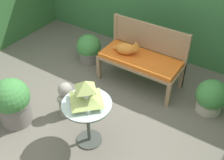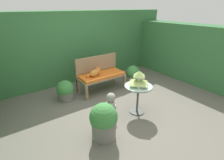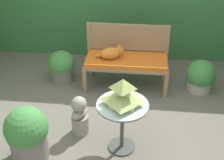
{
  "view_description": "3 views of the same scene",
  "coord_description": "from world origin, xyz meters",
  "px_view_note": "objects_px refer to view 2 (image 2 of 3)",
  "views": [
    {
      "loc": [
        1.7,
        -2.12,
        2.84
      ],
      "look_at": [
        0.01,
        0.47,
        0.39
      ],
      "focal_mm": 45.0,
      "sensor_mm": 36.0,
      "label": 1
    },
    {
      "loc": [
        -2.18,
        -2.71,
        2.18
      ],
      "look_at": [
        0.1,
        0.54,
        0.49
      ],
      "focal_mm": 28.0,
      "sensor_mm": 36.0,
      "label": 2
    },
    {
      "loc": [
        0.35,
        -3.09,
        2.69
      ],
      "look_at": [
        -0.03,
        0.54,
        0.41
      ],
      "focal_mm": 50.0,
      "sensor_mm": 36.0,
      "label": 3
    }
  ],
  "objects_px": {
    "garden_bench": "(102,76)",
    "potted_plant_bench_left": "(65,91)",
    "potted_plant_hedge_corner": "(133,74)",
    "garden_bust": "(111,105)",
    "patio_table": "(138,92)",
    "cat": "(95,73)",
    "potted_plant_table_far": "(104,121)",
    "pagoda_birdhouse": "(139,80)"
  },
  "relations": [
    {
      "from": "garden_bench",
      "to": "potted_plant_bench_left",
      "type": "height_order",
      "value": "potted_plant_bench_left"
    },
    {
      "from": "potted_plant_bench_left",
      "to": "potted_plant_hedge_corner",
      "type": "distance_m",
      "value": 2.17
    },
    {
      "from": "garden_bust",
      "to": "potted_plant_bench_left",
      "type": "distance_m",
      "value": 1.33
    },
    {
      "from": "patio_table",
      "to": "garden_bust",
      "type": "bearing_deg",
      "value": 157.57
    },
    {
      "from": "garden_bench",
      "to": "cat",
      "type": "relative_size",
      "value": 2.93
    },
    {
      "from": "garden_bust",
      "to": "potted_plant_table_far",
      "type": "distance_m",
      "value": 0.7
    },
    {
      "from": "cat",
      "to": "patio_table",
      "type": "xyz_separation_m",
      "value": [
        0.27,
        -1.35,
        -0.08
      ]
    },
    {
      "from": "potted_plant_bench_left",
      "to": "cat",
      "type": "bearing_deg",
      "value": -6.44
    },
    {
      "from": "garden_bench",
      "to": "cat",
      "type": "height_order",
      "value": "cat"
    },
    {
      "from": "potted_plant_bench_left",
      "to": "garden_bench",
      "type": "bearing_deg",
      "value": -3.22
    },
    {
      "from": "pagoda_birdhouse",
      "to": "potted_plant_bench_left",
      "type": "relative_size",
      "value": 0.71
    },
    {
      "from": "potted_plant_table_far",
      "to": "potted_plant_hedge_corner",
      "type": "relative_size",
      "value": 1.36
    },
    {
      "from": "cat",
      "to": "potted_plant_bench_left",
      "type": "relative_size",
      "value": 0.85
    },
    {
      "from": "cat",
      "to": "pagoda_birdhouse",
      "type": "xyz_separation_m",
      "value": [
        0.27,
        -1.35,
        0.2
      ]
    },
    {
      "from": "potted_plant_bench_left",
      "to": "potted_plant_hedge_corner",
      "type": "xyz_separation_m",
      "value": [
        2.17,
        -0.06,
        -0.01
      ]
    },
    {
      "from": "cat",
      "to": "potted_plant_bench_left",
      "type": "height_order",
      "value": "cat"
    },
    {
      "from": "cat",
      "to": "potted_plant_hedge_corner",
      "type": "height_order",
      "value": "cat"
    },
    {
      "from": "potted_plant_bench_left",
      "to": "potted_plant_hedge_corner",
      "type": "relative_size",
      "value": 1.02
    },
    {
      "from": "garden_bench",
      "to": "potted_plant_table_far",
      "type": "xyz_separation_m",
      "value": [
        -0.99,
        -1.65,
        -0.07
      ]
    },
    {
      "from": "garden_bench",
      "to": "patio_table",
      "type": "distance_m",
      "value": 1.39
    },
    {
      "from": "cat",
      "to": "potted_plant_hedge_corner",
      "type": "xyz_separation_m",
      "value": [
        1.36,
        0.03,
        -0.34
      ]
    },
    {
      "from": "potted_plant_hedge_corner",
      "to": "potted_plant_bench_left",
      "type": "bearing_deg",
      "value": 178.36
    },
    {
      "from": "cat",
      "to": "potted_plant_table_far",
      "type": "xyz_separation_m",
      "value": [
        -0.77,
        -1.61,
        -0.24
      ]
    },
    {
      "from": "garden_bust",
      "to": "potted_plant_hedge_corner",
      "type": "height_order",
      "value": "garden_bust"
    },
    {
      "from": "garden_bench",
      "to": "pagoda_birdhouse",
      "type": "distance_m",
      "value": 1.43
    },
    {
      "from": "pagoda_birdhouse",
      "to": "potted_plant_bench_left",
      "type": "xyz_separation_m",
      "value": [
        -1.08,
        1.44,
        -0.54
      ]
    },
    {
      "from": "patio_table",
      "to": "cat",
      "type": "bearing_deg",
      "value": 101.17
    },
    {
      "from": "potted_plant_hedge_corner",
      "to": "potted_plant_table_far",
      "type": "bearing_deg",
      "value": -142.34
    },
    {
      "from": "patio_table",
      "to": "potted_plant_bench_left",
      "type": "height_order",
      "value": "patio_table"
    },
    {
      "from": "cat",
      "to": "garden_bust",
      "type": "bearing_deg",
      "value": -121.19
    },
    {
      "from": "garden_bust",
      "to": "potted_plant_hedge_corner",
      "type": "distance_m",
      "value": 2.0
    },
    {
      "from": "potted_plant_table_far",
      "to": "garden_bench",
      "type": "bearing_deg",
      "value": 58.88
    },
    {
      "from": "potted_plant_bench_left",
      "to": "potted_plant_hedge_corner",
      "type": "bearing_deg",
      "value": -1.64
    },
    {
      "from": "pagoda_birdhouse",
      "to": "patio_table",
      "type": "bearing_deg",
      "value": 0.0
    },
    {
      "from": "garden_bench",
      "to": "potted_plant_table_far",
      "type": "height_order",
      "value": "potted_plant_table_far"
    },
    {
      "from": "patio_table",
      "to": "potted_plant_hedge_corner",
      "type": "distance_m",
      "value": 1.78
    },
    {
      "from": "cat",
      "to": "potted_plant_hedge_corner",
      "type": "relative_size",
      "value": 0.87
    },
    {
      "from": "patio_table",
      "to": "pagoda_birdhouse",
      "type": "xyz_separation_m",
      "value": [
        0.0,
        0.0,
        0.28
      ]
    },
    {
      "from": "patio_table",
      "to": "garden_bust",
      "type": "relative_size",
      "value": 1.21
    },
    {
      "from": "potted_plant_table_far",
      "to": "cat",
      "type": "bearing_deg",
      "value": 64.42
    },
    {
      "from": "pagoda_birdhouse",
      "to": "potted_plant_table_far",
      "type": "bearing_deg",
      "value": -165.86
    },
    {
      "from": "garden_bust",
      "to": "potted_plant_table_far",
      "type": "bearing_deg",
      "value": 155.56
    }
  ]
}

